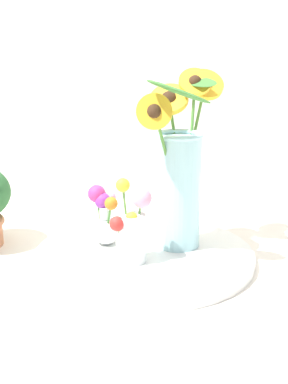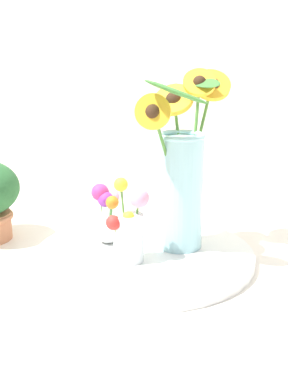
{
  "view_description": "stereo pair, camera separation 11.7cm",
  "coord_description": "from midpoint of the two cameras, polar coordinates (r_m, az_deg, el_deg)",
  "views": [
    {
      "loc": [
        0.02,
        -1.1,
        0.5
      ],
      "look_at": [
        -0.01,
        0.03,
        0.16
      ],
      "focal_mm": 50.0,
      "sensor_mm": 36.0,
      "label": 1
    },
    {
      "loc": [
        0.13,
        -1.09,
        0.5
      ],
      "look_at": [
        -0.01,
        0.03,
        0.16
      ],
      "focal_mm": 50.0,
      "sensor_mm": 36.0,
      "label": 2
    }
  ],
  "objects": [
    {
      "name": "ground_plane",
      "position": [
        1.2,
        3.3,
        -7.93
      ],
      "size": [
        6.0,
        6.0,
        0.0
      ],
      "primitive_type": "plane",
      "color": "silver"
    },
    {
      "name": "serving_tray",
      "position": [
        1.23,
        2.76,
        -6.87
      ],
      "size": [
        0.5,
        0.5,
        0.02
      ],
      "color": "white",
      "rests_on": "ground_plane"
    },
    {
      "name": "mason_jar_sunflowers",
      "position": [
        1.21,
        6.76,
        1.96
      ],
      "size": [
        0.21,
        0.26,
        0.4
      ],
      "color": "#9ED1D6",
      "rests_on": "serving_tray"
    },
    {
      "name": "vase_small_center",
      "position": [
        1.15,
        1.3,
        -3.99
      ],
      "size": [
        0.09,
        0.07,
        0.18
      ],
      "color": "white",
      "rests_on": "serving_tray"
    },
    {
      "name": "vase_bulb_right",
      "position": [
        1.25,
        -1.24,
        -2.55
      ],
      "size": [
        0.07,
        0.08,
        0.14
      ],
      "color": "white",
      "rests_on": "serving_tray"
    }
  ]
}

